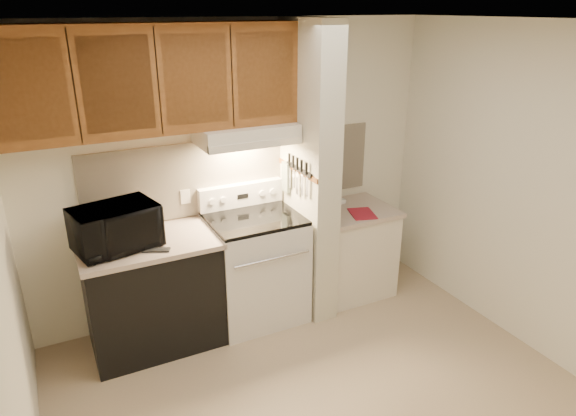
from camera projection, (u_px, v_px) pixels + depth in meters
floor at (322, 396)px, 3.64m from camera, size 3.60×3.60×0.00m
ceiling at (333, 21)px, 2.72m from camera, size 3.60×3.60×0.00m
wall_back at (238, 171)px, 4.42m from camera, size 3.60×2.50×0.02m
wall_right at (529, 192)px, 3.93m from camera, size 0.02×3.00×2.50m
backsplash at (238, 173)px, 4.42m from camera, size 2.60×0.02×0.63m
range_body at (256, 269)px, 4.43m from camera, size 0.76×0.65×0.92m
oven_window at (271, 281)px, 4.15m from camera, size 0.50×0.01×0.30m
oven_handle at (273, 259)px, 4.04m from camera, size 0.65×0.02×0.02m
cooktop at (254, 218)px, 4.25m from camera, size 0.74×0.64×0.03m
range_backguard at (241, 195)px, 4.45m from camera, size 0.76×0.08×0.20m
range_display at (243, 196)px, 4.41m from camera, size 0.10×0.01×0.04m
range_knob_left_outer at (212, 202)px, 4.29m from camera, size 0.05×0.02×0.05m
range_knob_left_inner at (223, 200)px, 4.33m from camera, size 0.05×0.02×0.05m
range_knob_right_inner at (262, 193)px, 4.48m from camera, size 0.05×0.02×0.05m
range_knob_right_outer at (272, 191)px, 4.53m from camera, size 0.05×0.02×0.05m
dishwasher_front at (153, 295)px, 4.08m from camera, size 1.00×0.63×0.87m
left_countertop at (148, 243)px, 3.91m from camera, size 1.04×0.67×0.04m
spoon_rest at (156, 250)px, 3.74m from camera, size 0.21×0.14×0.01m
teal_jar at (117, 246)px, 3.70m from camera, size 0.10×0.10×0.10m
outlet at (185, 197)px, 4.26m from camera, size 0.08×0.01×0.12m
microwave at (115, 228)px, 3.73m from camera, size 0.66×0.52×0.32m
partition_pillar at (309, 174)px, 4.35m from camera, size 0.22×0.70×2.50m
pillar_trim at (297, 170)px, 4.28m from camera, size 0.01×0.70×0.04m
knife_strip at (299, 169)px, 4.23m from camera, size 0.02×0.42×0.04m
knife_blade_a at (307, 187)px, 4.12m from camera, size 0.01×0.03×0.16m
knife_handle_a at (307, 169)px, 4.08m from camera, size 0.02×0.02×0.10m
knife_blade_b at (302, 185)px, 4.20m from camera, size 0.01×0.04×0.18m
knife_handle_b at (302, 166)px, 4.15m from camera, size 0.02×0.02×0.10m
knife_blade_c at (297, 183)px, 4.27m from camera, size 0.01×0.04×0.20m
knife_handle_c at (297, 164)px, 4.21m from camera, size 0.02×0.02×0.10m
knife_blade_d at (294, 179)px, 4.32m from camera, size 0.01×0.04×0.16m
knife_handle_d at (293, 161)px, 4.27m from camera, size 0.02×0.02×0.10m
knife_blade_e at (289, 177)px, 4.39m from camera, size 0.01×0.04×0.18m
knife_handle_e at (289, 159)px, 4.33m from camera, size 0.02×0.02×0.10m
oven_mitt at (286, 177)px, 4.45m from camera, size 0.03×0.11×0.26m
right_cab_base at (350, 252)px, 4.85m from camera, size 0.70×0.60×0.81m
right_countertop at (352, 211)px, 4.69m from camera, size 0.74×0.64×0.04m
red_folder at (362, 214)px, 4.56m from camera, size 0.27×0.32×0.01m
white_box at (337, 201)px, 4.81m from camera, size 0.15×0.11×0.04m
range_hood at (246, 133)px, 4.10m from camera, size 0.78×0.44×0.15m
hood_lip at (257, 145)px, 3.94m from camera, size 0.78×0.04×0.06m
upper_cabinets at (153, 79)px, 3.68m from camera, size 2.18×0.33×0.77m
cab_door_a at (28, 90)px, 3.21m from camera, size 0.46×0.01×0.63m
cab_gap_a at (74, 87)px, 3.32m from camera, size 0.01×0.01×0.73m
cab_door_b at (117, 84)px, 3.44m from camera, size 0.46×0.01×0.63m
cab_gap_b at (158, 82)px, 3.55m from camera, size 0.01×0.01×0.73m
cab_door_c at (196, 80)px, 3.66m from camera, size 0.46×0.01×0.63m
cab_gap_c at (232, 77)px, 3.78m from camera, size 0.01×0.01×0.73m
cab_door_d at (266, 75)px, 3.89m from camera, size 0.46×0.01×0.63m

